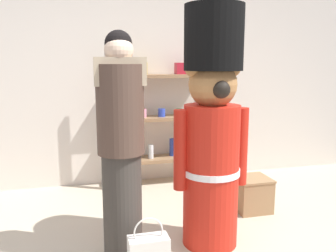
{
  "coord_description": "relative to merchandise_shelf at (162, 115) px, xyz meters",
  "views": [
    {
      "loc": [
        -0.65,
        -2.16,
        1.46
      ],
      "look_at": [
        0.01,
        0.39,
        1.0
      ],
      "focal_mm": 37.87,
      "sensor_mm": 36.0,
      "label": 1
    }
  ],
  "objects": [
    {
      "name": "person_shopper",
      "position": [
        -0.69,
        -1.6,
        0.03
      ],
      "size": [
        0.36,
        0.35,
        1.7
      ],
      "color": "#38332D",
      "rests_on": "ground_plane"
    },
    {
      "name": "merchandise_shelf",
      "position": [
        0.0,
        0.0,
        0.0
      ],
      "size": [
        1.17,
        0.35,
        1.69
      ],
      "color": "#93704C",
      "rests_on": "ground_plane"
    },
    {
      "name": "back_wall",
      "position": [
        -0.33,
        0.22,
        0.46
      ],
      "size": [
        6.4,
        0.12,
        2.6
      ],
      "primitive_type": "cube",
      "color": "silver",
      "rests_on": "ground_plane"
    },
    {
      "name": "teddy_bear_guard",
      "position": [
        0.03,
        -1.58,
        0.11
      ],
      "size": [
        0.62,
        0.47,
        1.9
      ],
      "color": "red",
      "rests_on": "ground_plane"
    },
    {
      "name": "display_crate",
      "position": [
        0.68,
        -1.06,
        -0.67
      ],
      "size": [
        0.35,
        0.33,
        0.34
      ],
      "color": "#9E7A51",
      "rests_on": "ground_plane"
    }
  ]
}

